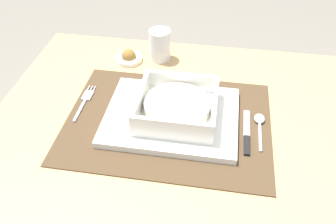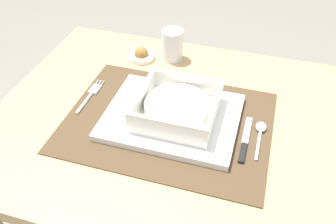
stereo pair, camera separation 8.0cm
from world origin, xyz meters
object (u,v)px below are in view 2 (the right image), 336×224
at_px(porridge_bowl, 177,108).
at_px(drinking_glass, 173,46).
at_px(dining_table, 179,156).
at_px(butter_knife, 245,142).
at_px(fork, 92,93).
at_px(spoon, 260,131).
at_px(condiment_saucer, 141,55).

distance_m(porridge_bowl, drinking_glass, 0.26).
xyz_separation_m(dining_table, butter_knife, (0.15, -0.04, 0.13)).
height_order(fork, spoon, spoon).
relative_size(dining_table, fork, 6.43).
xyz_separation_m(dining_table, porridge_bowl, (-0.01, -0.01, 0.17)).
relative_size(butter_knife, drinking_glass, 1.63).
bearing_deg(porridge_bowl, drinking_glass, 108.43).
relative_size(fork, spoon, 1.17).
bearing_deg(drinking_glass, butter_knife, -48.99).
xyz_separation_m(porridge_bowl, butter_knife, (0.16, -0.03, -0.03)).
distance_m(fork, spoon, 0.41).
height_order(dining_table, fork, fork).
distance_m(porridge_bowl, condiment_saucer, 0.28).
distance_m(dining_table, condiment_saucer, 0.31).
bearing_deg(fork, butter_knife, -10.42).
distance_m(dining_table, butter_knife, 0.21).
distance_m(spoon, drinking_glass, 0.36).
bearing_deg(condiment_saucer, butter_knife, -37.74).
bearing_deg(dining_table, drinking_glass, 110.10).
bearing_deg(fork, dining_table, -7.33).
xyz_separation_m(butter_knife, drinking_glass, (-0.24, 0.28, 0.03)).
height_order(dining_table, porridge_bowl, porridge_bowl).
xyz_separation_m(dining_table, drinking_glass, (-0.09, 0.24, 0.17)).
bearing_deg(porridge_bowl, dining_table, 56.49).
xyz_separation_m(porridge_bowl, spoon, (0.19, 0.01, -0.03)).
bearing_deg(drinking_glass, spoon, -41.24).
distance_m(dining_table, drinking_glass, 0.31).
distance_m(spoon, condiment_saucer, 0.41).
height_order(fork, butter_knife, butter_knife).
bearing_deg(spoon, dining_table, 177.46).
bearing_deg(dining_table, fork, 174.52).
bearing_deg(fork, porridge_bowl, -9.42).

